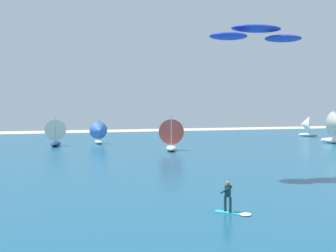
# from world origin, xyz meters

# --- Properties ---
(ocean) EXTENTS (160.00, 90.00, 0.10)m
(ocean) POSITION_xyz_m (0.00, 50.45, 0.05)
(ocean) COLOR navy
(ocean) RESTS_ON ground
(kitesurfer) EXTENTS (1.75, 1.82, 1.67)m
(kitesurfer) POSITION_xyz_m (3.81, 17.74, 0.70)
(kitesurfer) COLOR #26B2CC
(kitesurfer) RESTS_ON ocean
(kite) EXTENTS (7.50, 3.18, 1.10)m
(kite) POSITION_xyz_m (10.32, 26.07, 11.12)
(kite) COLOR #1E33B2
(sailboat_trailing) EXTENTS (3.44, 3.92, 4.40)m
(sailboat_trailing) POSITION_xyz_m (-1.45, 61.55, 2.12)
(sailboat_trailing) COLOR navy
(sailboat_trailing) RESTS_ON ocean
(sailboat_far_left) EXTENTS (3.63, 4.10, 4.61)m
(sailboat_far_left) POSITION_xyz_m (12.17, 49.66, 2.21)
(sailboat_far_left) COLOR silver
(sailboat_far_left) RESTS_ON ocean
(sailboat_mid_left) EXTENTS (4.00, 3.85, 4.46)m
(sailboat_mid_left) POSITION_xyz_m (47.21, 67.42, 2.14)
(sailboat_mid_left) COLOR white
(sailboat_mid_left) RESTS_ON ocean
(sailboat_anchored_offshore) EXTENTS (2.84, 3.36, 3.94)m
(sailboat_anchored_offshore) POSITION_xyz_m (5.10, 63.10, 1.90)
(sailboat_anchored_offshore) COLOR white
(sailboat_anchored_offshore) RESTS_ON ocean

